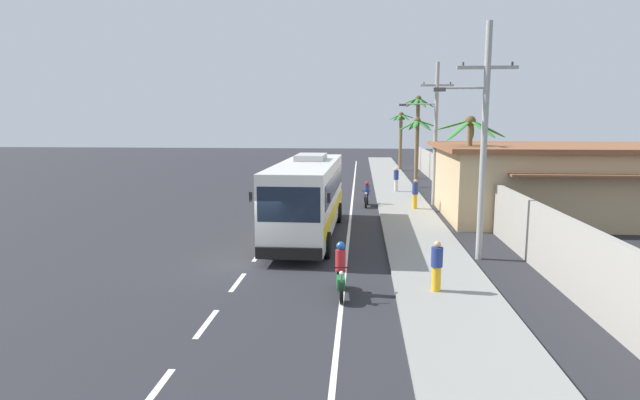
# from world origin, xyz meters

# --- Properties ---
(ground_plane) EXTENTS (160.00, 160.00, 0.00)m
(ground_plane) POSITION_xyz_m (0.00, 0.00, 0.00)
(ground_plane) COLOR #28282D
(sidewalk_kerb) EXTENTS (3.20, 90.00, 0.14)m
(sidewalk_kerb) POSITION_xyz_m (6.80, 10.00, 0.07)
(sidewalk_kerb) COLOR gray
(sidewalk_kerb) RESTS_ON ground
(lane_markings) EXTENTS (3.70, 71.00, 0.01)m
(lane_markings) POSITION_xyz_m (2.15, 14.66, 0.00)
(lane_markings) COLOR white
(lane_markings) RESTS_ON ground
(boundary_wall) EXTENTS (0.24, 60.00, 2.38)m
(boundary_wall) POSITION_xyz_m (10.60, 14.00, 1.19)
(boundary_wall) COLOR #9E998E
(boundary_wall) RESTS_ON ground
(coach_bus_foreground) EXTENTS (3.08, 11.39, 3.74)m
(coach_bus_foreground) POSITION_xyz_m (1.63, 5.32, 1.95)
(coach_bus_foreground) COLOR silver
(coach_bus_foreground) RESTS_ON ground
(motorcycle_beside_bus) EXTENTS (0.56, 1.96, 1.58)m
(motorcycle_beside_bus) POSITION_xyz_m (4.50, 13.94, 0.64)
(motorcycle_beside_bus) COLOR black
(motorcycle_beside_bus) RESTS_ON ground
(motorcycle_trailing) EXTENTS (0.56, 1.96, 1.68)m
(motorcycle_trailing) POSITION_xyz_m (3.50, -3.05, 0.68)
(motorcycle_trailing) COLOR black
(motorcycle_trailing) RESTS_ON ground
(pedestrian_near_kerb) EXTENTS (0.36, 0.36, 1.77)m
(pedestrian_near_kerb) POSITION_xyz_m (7.35, 12.40, 1.07)
(pedestrian_near_kerb) COLOR gold
(pedestrian_near_kerb) RESTS_ON sidewalk_kerb
(pedestrian_midwalk) EXTENTS (0.36, 0.36, 1.78)m
(pedestrian_midwalk) POSITION_xyz_m (6.73, 20.01, 1.08)
(pedestrian_midwalk) COLOR beige
(pedestrian_midwalk) RESTS_ON sidewalk_kerb
(pedestrian_far_walk) EXTENTS (0.36, 0.36, 1.59)m
(pedestrian_far_walk) POSITION_xyz_m (6.46, -2.81, 0.97)
(pedestrian_far_walk) COLOR gold
(pedestrian_far_walk) RESTS_ON sidewalk_kerb
(utility_pole_nearest) EXTENTS (3.08, 0.24, 9.01)m
(utility_pole_nearest) POSITION_xyz_m (8.67, 1.61, 4.77)
(utility_pole_nearest) COLOR #9E9E99
(utility_pole_nearest) RESTS_ON ground
(utility_pole_mid) EXTENTS (3.33, 0.24, 8.93)m
(utility_pole_mid) POSITION_xyz_m (8.67, 14.75, 4.73)
(utility_pole_mid) COLOR #9E9E99
(utility_pole_mid) RESTS_ON ground
(palm_nearest) EXTENTS (3.10, 3.05, 5.58)m
(palm_nearest) POSITION_xyz_m (8.53, 23.44, 4.17)
(palm_nearest) COLOR brown
(palm_nearest) RESTS_ON ground
(palm_second) EXTENTS (3.15, 3.01, 7.58)m
(palm_second) POSITION_xyz_m (9.27, 30.11, 5.06)
(palm_second) COLOR brown
(palm_second) RESTS_ON ground
(palm_third) EXTENTS (3.58, 3.61, 5.62)m
(palm_third) POSITION_xyz_m (9.80, 9.40, 4.08)
(palm_third) COLOR brown
(palm_third) RESTS_ON ground
(palm_fourth) EXTENTS (2.71, 2.52, 6.21)m
(palm_fourth) POSITION_xyz_m (8.33, 37.70, 4.17)
(palm_fourth) COLOR brown
(palm_fourth) RESTS_ON ground
(roadside_building) EXTENTS (15.73, 9.94, 4.04)m
(roadside_building) POSITION_xyz_m (16.24, 11.02, 2.04)
(roadside_building) COLOR tan
(roadside_building) RESTS_ON ground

